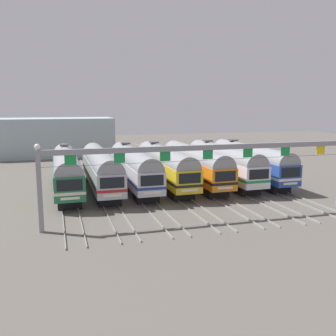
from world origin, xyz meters
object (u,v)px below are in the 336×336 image
(commuter_train_white, at_px, (223,162))
(commuter_train_blue, at_px, (250,161))
(catenary_gantry, at_px, (208,157))
(commuter_train_yellow, at_px, (165,165))
(commuter_train_stainless, at_px, (101,168))
(commuter_train_silver, at_px, (133,166))
(commuter_train_green, at_px, (66,169))
(commuter_train_orange, at_px, (194,163))

(commuter_train_white, height_order, commuter_train_blue, same)
(commuter_train_white, bearing_deg, commuter_train_blue, 0.00)
(catenary_gantry, bearing_deg, commuter_train_yellow, 90.00)
(commuter_train_stainless, relative_size, commuter_train_yellow, 1.00)
(commuter_train_silver, bearing_deg, commuter_train_green, 180.00)
(commuter_train_green, bearing_deg, commuter_train_yellow, 0.00)
(commuter_train_blue, bearing_deg, commuter_train_orange, -179.97)
(commuter_train_green, height_order, commuter_train_orange, commuter_train_green)
(commuter_train_stainless, relative_size, catenary_gantry, 0.64)
(commuter_train_white, height_order, catenary_gantry, catenary_gantry)
(commuter_train_white, bearing_deg, catenary_gantry, -119.69)
(commuter_train_yellow, bearing_deg, commuter_train_green, 180.00)
(commuter_train_stainless, distance_m, commuter_train_silver, 3.85)
(commuter_train_silver, xyz_separation_m, commuter_train_blue, (15.40, 0.00, 0.00))
(catenary_gantry, bearing_deg, commuter_train_stainless, 119.70)
(commuter_train_blue, relative_size, catenary_gantry, 0.64)
(commuter_train_green, xyz_separation_m, commuter_train_blue, (23.09, 0.00, 0.00))
(commuter_train_blue, height_order, catenary_gantry, catenary_gantry)
(commuter_train_green, height_order, commuter_train_stainless, commuter_train_green)
(commuter_train_silver, xyz_separation_m, commuter_train_orange, (7.70, -0.00, -0.00))
(commuter_train_yellow, bearing_deg, commuter_train_orange, -0.06)
(commuter_train_green, bearing_deg, commuter_train_blue, 0.00)
(commuter_train_orange, height_order, commuter_train_white, commuter_train_white)
(commuter_train_stainless, distance_m, commuter_train_yellow, 7.70)
(commuter_train_silver, height_order, commuter_train_orange, commuter_train_silver)
(commuter_train_stainless, height_order, commuter_train_white, commuter_train_white)
(commuter_train_silver, xyz_separation_m, commuter_train_yellow, (3.85, 0.00, 0.00))
(commuter_train_green, xyz_separation_m, commuter_train_stainless, (3.85, -0.00, -0.00))
(commuter_train_orange, distance_m, commuter_train_blue, 7.70)
(commuter_train_orange, bearing_deg, commuter_train_white, 0.06)
(commuter_train_silver, distance_m, commuter_train_blue, 15.40)
(commuter_train_silver, height_order, commuter_train_blue, same)
(commuter_train_stainless, bearing_deg, catenary_gantry, -60.30)
(commuter_train_silver, relative_size, commuter_train_white, 1.00)
(commuter_train_stainless, bearing_deg, commuter_train_green, 179.94)
(commuter_train_stainless, relative_size, commuter_train_orange, 1.00)
(commuter_train_white, bearing_deg, commuter_train_silver, 180.00)
(commuter_train_yellow, distance_m, commuter_train_white, 7.70)
(commuter_train_orange, bearing_deg, catenary_gantry, -105.92)
(catenary_gantry, bearing_deg, commuter_train_blue, 49.46)
(commuter_train_green, distance_m, commuter_train_yellow, 11.55)
(commuter_train_stainless, xyz_separation_m, commuter_train_blue, (19.25, 0.00, 0.00))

